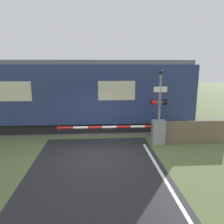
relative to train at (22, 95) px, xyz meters
name	(u,v)px	position (x,y,z in m)	size (l,w,h in m)	color
ground_plane	(97,154)	(4.34, -4.05, -2.06)	(80.00, 80.00, 0.00)	#5B6B3D
track_bed	(97,128)	(4.34, 0.00, -2.03)	(36.00, 3.20, 0.13)	#666056
train	(22,95)	(0.00, 0.00, 0.00)	(19.63, 2.77, 4.02)	black
crossing_barrier	(151,131)	(6.91, -2.95, -1.42)	(5.12, 0.44, 1.17)	gray
signal_post	(160,104)	(7.25, -3.07, -0.06)	(0.86, 0.26, 3.52)	gray
roadside_fence	(196,132)	(9.16, -2.92, -1.51)	(3.13, 0.06, 1.10)	#726047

